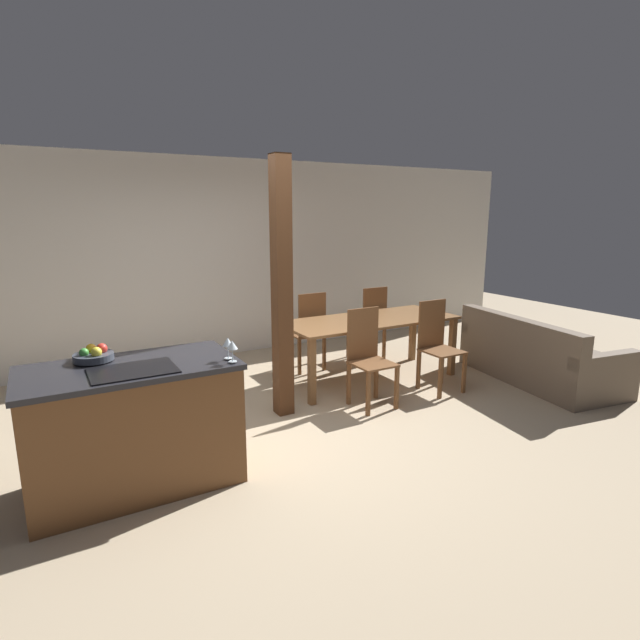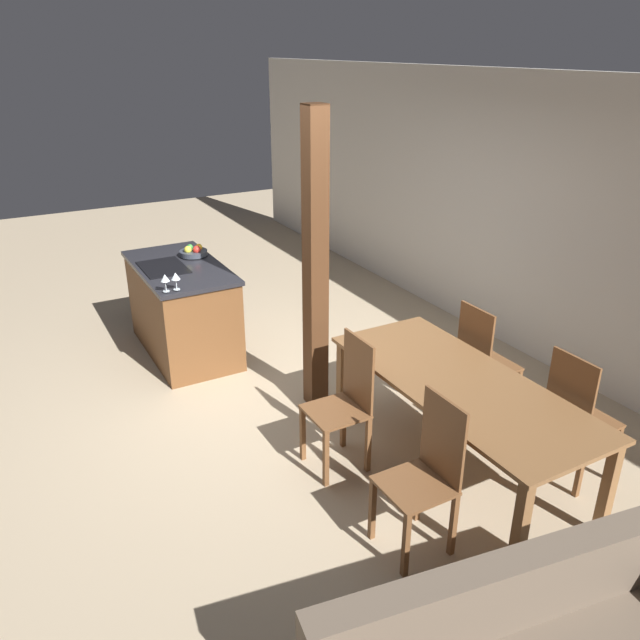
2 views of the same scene
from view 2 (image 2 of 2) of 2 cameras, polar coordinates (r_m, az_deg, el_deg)
name	(u,v)px [view 2 (image 2 of 2)]	position (r m, az deg, el deg)	size (l,w,h in m)	color
ground_plane	(268,397)	(5.65, -4.76, -7.07)	(16.00, 16.00, 0.00)	tan
wall_back	(510,213)	(6.61, 16.98, 9.31)	(11.20, 0.08, 2.70)	silver
kitchen_island	(183,309)	(6.41, -12.43, 1.00)	(1.47, 0.78, 0.94)	brown
fruit_bowl	(194,252)	(6.48, -11.49, 6.14)	(0.28, 0.28, 0.11)	#383D47
wine_glass_near	(165,278)	(5.53, -13.99, 3.72)	(0.08, 0.08, 0.16)	silver
wine_glass_middle	(176,277)	(5.56, -13.07, 3.89)	(0.08, 0.08, 0.16)	silver
dining_table	(460,393)	(4.52, 12.69, -6.49)	(2.11, 0.88, 0.75)	brown
dining_chair_near_left	(345,402)	(4.56, 2.29, -7.46)	(0.40, 0.40, 1.01)	brown
dining_chair_near_right	(426,473)	(3.93, 9.65, -13.66)	(0.40, 0.40, 1.01)	brown
dining_chair_far_left	(482,361)	(5.29, 14.63, -3.63)	(0.40, 0.40, 1.01)	brown
dining_chair_far_right	(576,416)	(4.75, 22.40, -8.12)	(0.40, 0.40, 1.01)	brown
timber_post	(315,267)	(5.04, -0.42, 4.86)	(0.16, 0.16, 2.51)	#4C2D19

